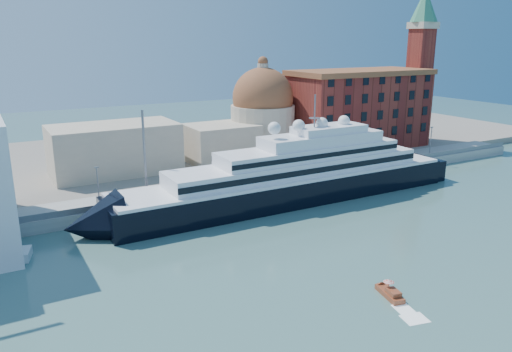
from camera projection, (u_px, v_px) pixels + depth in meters
ground at (322, 245)px, 84.88m from camera, size 400.00×400.00×0.00m
quay at (232, 188)px, 113.09m from camera, size 180.00×10.00×2.50m
land at (170, 154)px, 147.58m from camera, size 260.00×72.00×2.00m
quay_fence at (241, 185)px, 108.82m from camera, size 180.00×0.10×1.20m
superyacht at (280, 182)px, 105.79m from camera, size 88.71×12.30×26.51m
water_taxi at (390, 293)px, 67.80m from camera, size 2.79×5.36×2.43m
warehouse at (359, 109)px, 149.54m from camera, size 43.00×19.00×23.25m
campanile at (421, 56)px, 156.95m from camera, size 8.40×8.40×47.00m
church at (213, 128)px, 133.47m from camera, size 66.00×18.00×25.50m
lamp_posts at (181, 159)px, 103.35m from camera, size 120.80×2.40×18.00m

